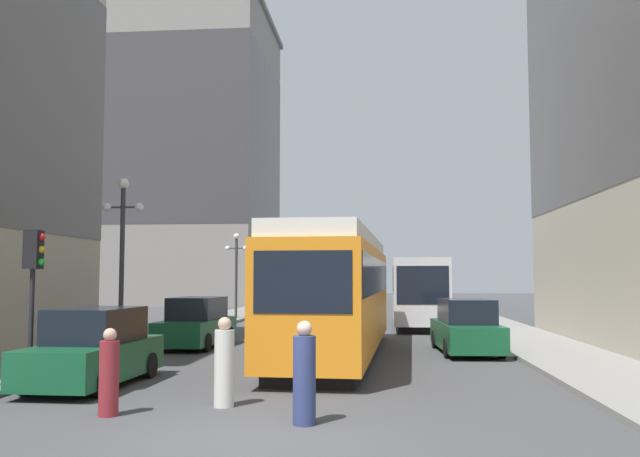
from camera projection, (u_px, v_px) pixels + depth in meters
ground_plane at (260, 438)px, 10.48m from camera, size 200.00×200.00×0.00m
sidewalk_left at (254, 310)px, 50.91m from camera, size 3.25×120.00×0.15m
sidewalk_right at (458, 311)px, 49.53m from camera, size 3.25×120.00×0.15m
streetcar at (338, 291)px, 21.51m from camera, size 3.28×14.24×3.89m
transit_bus at (417, 289)px, 35.17m from camera, size 2.77×11.90×3.45m
parked_car_left_near at (275, 304)px, 42.44m from camera, size 2.08×4.89×1.82m
parked_car_left_mid at (197, 324)px, 24.32m from camera, size 2.05×4.69×1.82m
parked_car_right_far at (466, 328)px, 22.39m from camera, size 2.06×4.90×1.82m
parked_car_left_far at (94, 350)px, 15.60m from camera, size 1.98×4.51×1.82m
pedestrian_crossing_near at (109, 375)px, 12.21m from camera, size 0.36×0.36×1.60m
pedestrian_crossing_far at (304, 376)px, 11.51m from camera, size 0.40×0.40×1.78m
pedestrian_on_sidewalk at (224, 365)px, 13.09m from camera, size 0.39×0.39×1.76m
traffic_light_near_left at (34, 264)px, 16.13m from camera, size 0.47×0.36×3.55m
lamp_post_left_near at (122, 237)px, 22.27m from camera, size 1.41×0.36×5.75m
lamp_post_left_far at (236, 262)px, 39.94m from camera, size 1.41×0.36×5.07m
building_left_corner at (201, 153)px, 67.12m from camera, size 13.93×18.37×29.38m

